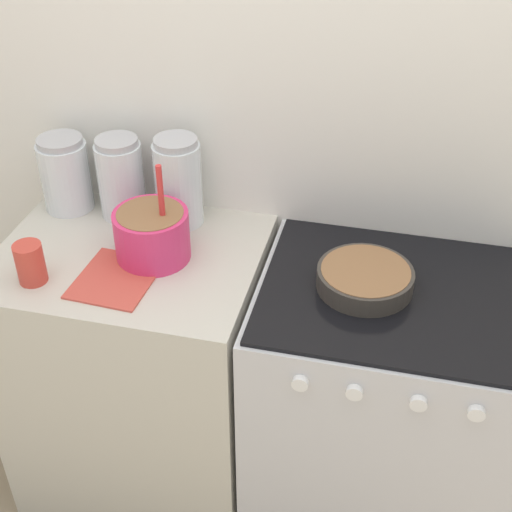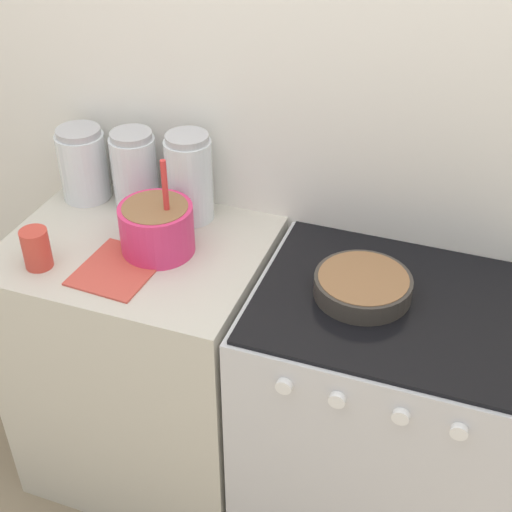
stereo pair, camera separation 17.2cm
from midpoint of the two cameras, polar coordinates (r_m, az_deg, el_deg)
The scene contains 10 objects.
wall_back at distance 2.01m, azimuth -0.43°, elevation 10.62°, with size 4.50×0.05×2.40m.
countertop_cabinet at distance 2.30m, azimuth -11.24°, elevation -9.15°, with size 0.73×0.58×0.91m.
stove at distance 2.16m, azimuth 7.73°, elevation -12.48°, with size 0.73×0.60×0.91m.
mixing_bowl at distance 1.95m, azimuth -10.85°, elevation 1.82°, with size 0.20×0.20×0.29m.
baking_pan at distance 1.84m, azimuth 6.09°, elevation -1.86°, with size 0.25×0.25×0.06m.
storage_jar_left at distance 2.23m, azimuth -17.13°, elevation 5.90°, with size 0.15×0.15×0.23m.
storage_jar_middle at distance 2.14m, azimuth -13.01°, elevation 5.66°, with size 0.14×0.14×0.25m.
storage_jar_right at distance 2.07m, azimuth -8.59°, elevation 5.41°, with size 0.14×0.14×0.27m.
tin_can at distance 1.95m, azimuth -20.04°, elevation -0.62°, with size 0.07×0.07×0.11m.
recipe_page at distance 1.92m, azimuth -13.66°, elevation -1.84°, with size 0.21×0.24×0.01m.
Camera 1 is at (0.35, -1.19, 2.04)m, focal length 50.00 mm.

